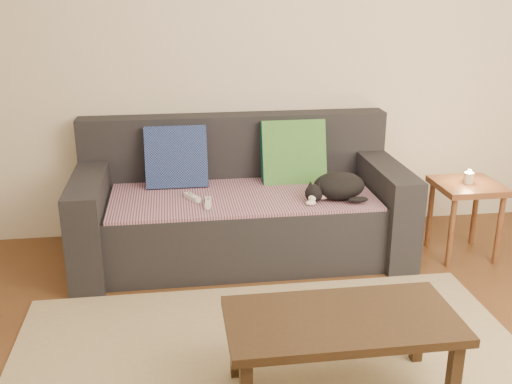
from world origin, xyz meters
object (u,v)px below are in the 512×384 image
cat (337,187)px  side_table (467,196)px  wii_remote_b (208,203)px  wii_remote_a (192,197)px  coffee_table (342,327)px  sofa (241,208)px

cat → side_table: cat is taller
wii_remote_b → side_table: side_table is taller
cat → wii_remote_b: size_ratio=2.89×
wii_remote_a → wii_remote_b: (0.09, -0.11, 0.00)m
side_table → coffee_table: 1.76m
sofa → wii_remote_b: bearing=-131.5°
side_table → coffee_table: side_table is taller
wii_remote_b → coffee_table: size_ratio=0.15×
coffee_table → side_table: bearing=47.2°
wii_remote_b → side_table: size_ratio=0.30×
wii_remote_b → wii_remote_a: bearing=45.2°
side_table → sofa: bearing=170.0°
sofa → cat: 0.66m
sofa → side_table: (1.44, -0.25, 0.10)m
sofa → wii_remote_a: size_ratio=14.00×
cat → coffee_table: size_ratio=0.44×
cat → side_table: bearing=21.5°
sofa → cat: sofa is taller
wii_remote_b → sofa: bearing=-36.6°
sofa → cat: bearing=-24.5°
sofa → coffee_table: size_ratio=2.15×
cat → side_table: size_ratio=0.86×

